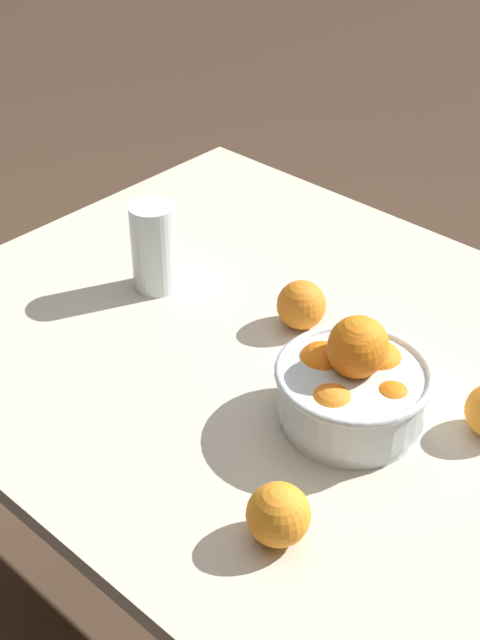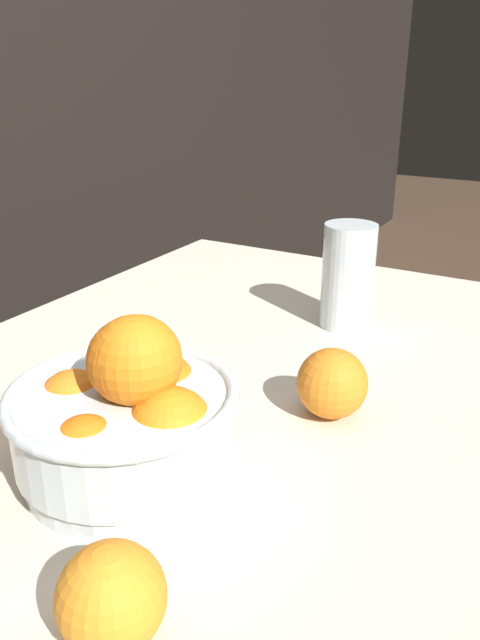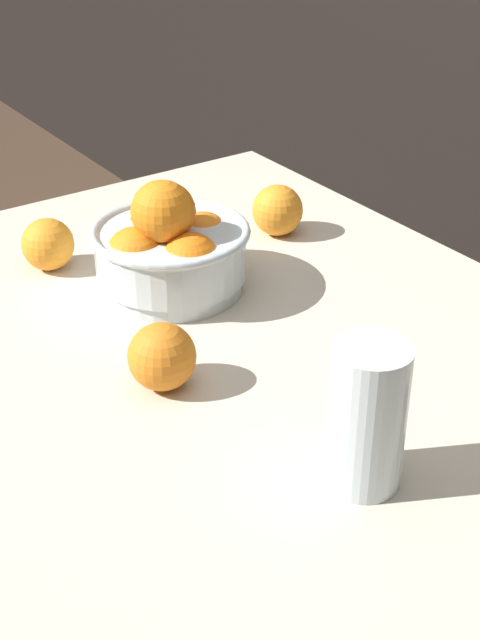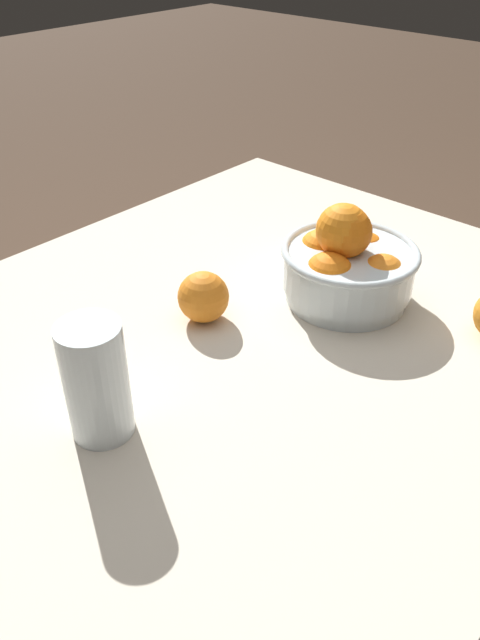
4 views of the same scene
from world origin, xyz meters
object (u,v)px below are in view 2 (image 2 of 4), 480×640
fruit_bowl (128,415)px  orange_loose_aside (332,383)px  juice_glass (348,280)px  orange_loose_front (112,597)px

fruit_bowl → orange_loose_aside: bearing=-32.9°
juice_glass → orange_loose_front: 0.61m
orange_loose_front → orange_loose_aside: 0.35m
fruit_bowl → orange_loose_aside: size_ratio=2.74×
orange_loose_aside → fruit_bowl: bearing=147.1°
juice_glass → orange_loose_aside: (-0.25, -0.08, -0.03)m
orange_loose_front → orange_loose_aside: bearing=-2.6°
fruit_bowl → orange_loose_front: fruit_bowl is taller
juice_glass → orange_loose_front: bearing=-174.0°
fruit_bowl → juice_glass: bearing=-5.9°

